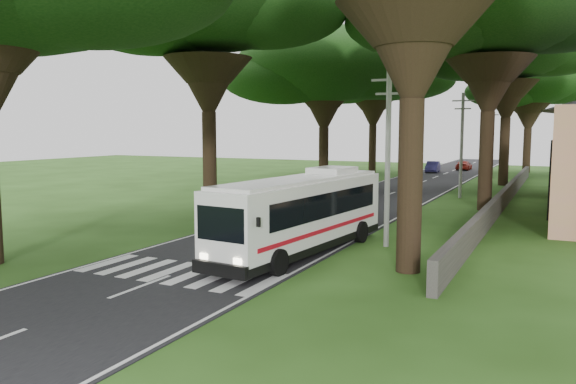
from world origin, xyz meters
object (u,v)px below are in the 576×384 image
object	(u,v)px
pole_near	(388,154)
pedestrian	(229,199)
coach_bus	(303,213)
pole_far	(492,139)
distant_car_c	(464,165)
distant_car_b	(433,167)
pole_mid	(462,143)

from	to	relation	value
pole_near	pedestrian	bearing A→B (deg)	154.11
pole_near	coach_bus	bearing A→B (deg)	-133.61
pole_far	distant_car_c	xyz separation A→B (m)	(-4.49, 10.83, -3.56)
pole_near	pole_far	distance (m)	40.00
pole_near	pedestrian	world-z (taller)	pole_near
pole_far	pedestrian	size ratio (longest dim) A/B	4.61
pole_far	coach_bus	world-z (taller)	pole_far
pole_near	coach_bus	world-z (taller)	pole_near
pedestrian	distant_car_b	bearing A→B (deg)	7.82
pedestrian	pole_near	bearing A→B (deg)	-101.25
pedestrian	pole_mid	bearing A→B (deg)	-25.41
pole_mid	coach_bus	world-z (taller)	pole_mid
distant_car_b	distant_car_c	xyz separation A→B (m)	(2.76, 5.84, -0.08)
pole_near	distant_car_c	distance (m)	51.15
pole_near	pole_far	world-z (taller)	same
pole_mid	pole_far	size ratio (longest dim) A/B	1.00
pole_mid	distant_car_c	world-z (taller)	pole_mid
pole_far	distant_car_c	world-z (taller)	pole_far
pole_mid	distant_car_b	distance (m)	26.26
coach_bus	distant_car_c	xyz separation A→B (m)	(-1.70, 53.76, -1.13)
pole_near	distant_car_c	size ratio (longest dim) A/B	1.97
distant_car_c	pedestrian	world-z (taller)	pedestrian
coach_bus	pole_near	bearing A→B (deg)	52.07
distant_car_b	pedestrian	size ratio (longest dim) A/B	2.34
coach_bus	pole_mid	bearing A→B (deg)	88.74
pole_mid	coach_bus	xyz separation A→B (m)	(-2.79, -22.93, -2.43)
pole_mid	pedestrian	xyz separation A→B (m)	(-11.94, -14.20, -3.31)
pole_far	coach_bus	bearing A→B (deg)	-93.72
pedestrian	coach_bus	bearing A→B (deg)	-119.02
pole_mid	distant_car_b	xyz separation A→B (m)	(-7.25, 24.99, -3.48)
pole_near	distant_car_b	distance (m)	45.71
pole_far	distant_car_c	bearing A→B (deg)	112.54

